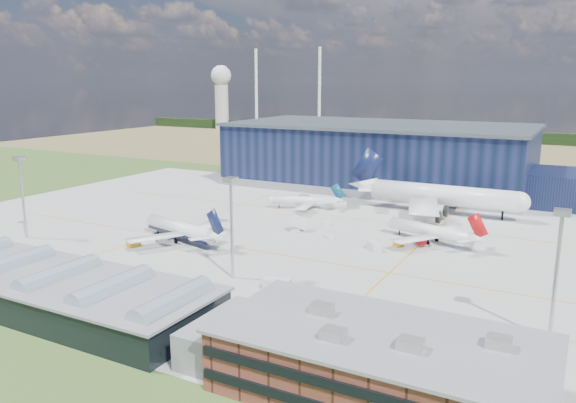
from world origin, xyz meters
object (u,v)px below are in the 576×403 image
object	(u,v)px
ops_building	(380,363)
airliner_widebody	(443,185)
hangar	(385,159)
gse_van_b	(374,246)
gse_cart_b	(329,238)
light_mast_center	(231,211)
gse_tug_a	(134,244)
airliner_navy	(180,221)
airliner_regional	(303,196)
airliner_red	(430,224)
car_a	(363,316)
gse_tug_c	(283,200)
gse_cart_a	(327,223)
light_mast_east	(558,254)
light_mast_west	(21,184)
gse_tug_b	(398,245)
airstair	(299,226)
gse_van_a	(277,284)
car_b	(195,306)

from	to	relation	value
ops_building	airliner_widebody	xyz separation A→B (m)	(-18.59, 115.00, 5.16)
hangar	gse_van_b	xyz separation A→B (m)	(27.85, -89.78, -10.49)
hangar	gse_cart_b	distance (m)	87.66
light_mast_center	gse_tug_a	bearing A→B (deg)	167.99
airliner_navy	airliner_regional	world-z (taller)	airliner_navy
airliner_navy	airliner_red	distance (m)	68.56
hangar	car_a	size ratio (longest dim) A/B	38.62
airliner_widebody	gse_tug_a	world-z (taller)	airliner_widebody
light_mast_center	gse_tug_c	bearing A→B (deg)	111.12
airliner_widebody	gse_cart_a	bearing A→B (deg)	-130.36
ops_building	car_a	size ratio (longest dim) A/B	12.25
light_mast_east	gse_van_b	xyz separation A→B (m)	(-44.34, 35.02, -14.30)
light_mast_west	airliner_regional	size ratio (longest dim) A/B	0.85
gse_tug_b	airstair	xyz separation A→B (m)	(-30.59, 1.23, 1.14)
airliner_navy	light_mast_east	bearing A→B (deg)	-176.57
gse_van_a	gse_tug_c	bearing A→B (deg)	14.07
gse_cart_b	airstair	distance (m)	12.17
airliner_widebody	car_b	bearing A→B (deg)	-102.41
gse_van_b	car_b	world-z (taller)	gse_van_b
hangar	gse_cart_b	world-z (taller)	hangar
light_mast_west	car_b	xyz separation A→B (m)	(73.37, -18.00, -14.82)
light_mast_west	gse_van_a	size ratio (longest dim) A/B	4.04
airliner_red	car_a	distance (m)	56.66
hangar	light_mast_center	distance (m)	125.07
gse_cart_a	car_a	bearing A→B (deg)	-83.84
airstair	car_a	size ratio (longest dim) A/B	1.42
gse_cart_a	gse_tug_c	distance (m)	37.09
gse_van_a	light_mast_center	bearing A→B (deg)	68.08
gse_van_b	gse_tug_a	bearing A→B (deg)	161.39
hangar	airliner_red	bearing A→B (deg)	-62.83
gse_tug_c	car_a	size ratio (longest dim) A/B	0.84
light_mast_west	airliner_red	size ratio (longest dim) A/B	0.73
airliner_widebody	gse_cart_a	distance (m)	43.05
gse_van_a	gse_cart_b	distance (m)	41.05
gse_cart_a	airstair	size ratio (longest dim) A/B	0.49
light_mast_east	airliner_regional	bearing A→B (deg)	139.76
gse_cart_b	car_b	world-z (taller)	car_b
gse_van_a	car_b	distance (m)	18.65
gse_van_a	gse_cart_a	xyz separation A→B (m)	(-13.32, 54.77, -0.67)
car_a	airstair	bearing A→B (deg)	62.13
airliner_red	gse_tug_c	xyz separation A→B (m)	(-61.10, 27.20, -4.45)
gse_cart_a	airliner_navy	bearing A→B (deg)	-153.03
gse_cart_a	car_b	size ratio (longest dim) A/B	0.71
light_mast_west	airliner_red	distance (m)	113.36
gse_cart_a	gse_van_b	bearing A→B (deg)	-63.83
airliner_red	gse_cart_b	bearing A→B (deg)	40.51
car_b	airliner_navy	bearing A→B (deg)	40.34
airliner_red	car_a	size ratio (longest dim) A/B	8.40
airliner_navy	car_b	world-z (taller)	airliner_navy
car_b	airstair	bearing A→B (deg)	6.10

